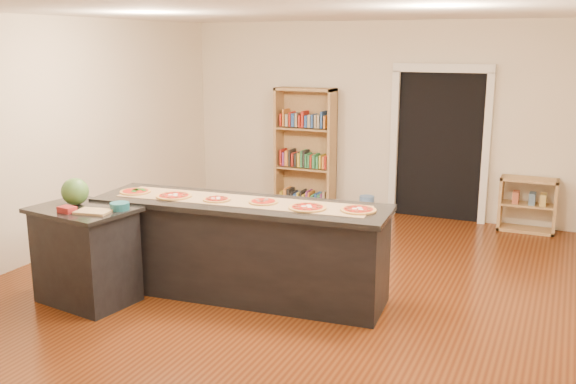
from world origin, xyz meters
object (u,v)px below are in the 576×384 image
at_px(side_counter, 86,254).
at_px(kitchen_island, 241,248).
at_px(watermelon, 75,191).
at_px(low_shelf, 528,205).
at_px(waste_bin, 367,207).
at_px(bookshelf, 305,149).

bearing_deg(side_counter, kitchen_island, 38.30).
bearing_deg(side_counter, watermelon, 162.38).
distance_m(kitchen_island, watermelon, 1.71).
height_order(low_shelf, watermelon, watermelon).
distance_m(low_shelf, watermelon, 5.81).
bearing_deg(waste_bin, watermelon, -113.01).
height_order(kitchen_island, low_shelf, kitchen_island).
distance_m(side_counter, watermelon, 0.62).
distance_m(bookshelf, waste_bin, 1.31).
relative_size(bookshelf, watermelon, 6.95).
height_order(kitchen_island, bookshelf, bookshelf).
relative_size(bookshelf, low_shelf, 2.50).
bearing_deg(watermelon, low_shelf, 47.36).
height_order(waste_bin, watermelon, watermelon).
bearing_deg(low_shelf, side_counter, -131.14).
relative_size(side_counter, watermelon, 3.65).
bearing_deg(kitchen_island, watermelon, -159.39).
height_order(low_shelf, waste_bin, low_shelf).
relative_size(kitchen_island, low_shelf, 4.03).
bearing_deg(waste_bin, bookshelf, 170.01).
bearing_deg(waste_bin, side_counter, -110.99).
distance_m(kitchen_island, side_counter, 1.51).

